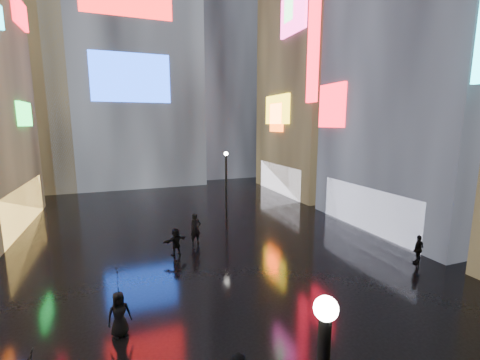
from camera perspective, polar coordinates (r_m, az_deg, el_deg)
ground at (r=21.60m, az=-7.49°, el=-9.67°), size 140.00×140.00×0.00m
building_right_mid at (r=27.57m, az=31.97°, el=24.90°), size 10.28×13.70×30.00m
building_right_far at (r=36.78m, az=14.66°, el=20.23°), size 10.28×12.00×28.00m
tower_main at (r=45.98m, az=-19.82°, el=26.86°), size 16.00×14.20×42.00m
tower_flank_right at (r=48.78m, az=-4.25°, el=21.50°), size 12.00×12.00×34.00m
tower_flank_left at (r=43.35m, az=-34.39°, el=15.94°), size 10.00×10.00×26.00m
lamp_far at (r=24.00m, az=-2.46°, el=-0.32°), size 0.30×0.30×5.20m
pedestrian_3 at (r=19.48m, az=29.14°, el=-10.70°), size 0.96×0.59×1.53m
pedestrian_4 at (r=12.59m, az=-20.68°, el=-21.41°), size 0.87×0.67×1.60m
pedestrian_5 at (r=18.47m, az=-11.32°, el=-10.70°), size 1.49×0.91×1.54m
pedestrian_6 at (r=19.80m, az=-7.89°, el=-8.63°), size 0.77×0.60×1.89m
umbrella_2 at (r=12.00m, az=-21.06°, el=-16.23°), size 1.41×1.41×0.93m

